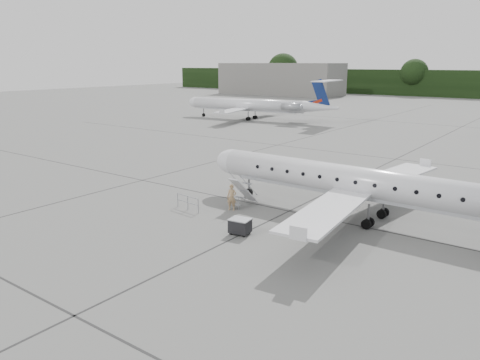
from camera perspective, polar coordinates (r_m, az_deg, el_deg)
The scene contains 8 objects.
ground at distance 26.68m, azimuth 9.31°, elevation -8.38°, with size 320.00×320.00×0.00m, color slate.
terminal_building at distance 155.03m, azimuth 4.92°, elevation 12.17°, with size 40.00×14.00×10.00m, color slate.
main_regional_jet at distance 31.23m, azimuth 14.94°, elevation 1.43°, with size 27.50×19.80×7.05m, color silver, non-canonical shape.
airstair at distance 33.83m, azimuth 0.40°, elevation -1.35°, with size 0.85×2.40×2.21m, color silver, non-canonical shape.
passenger at distance 32.85m, azimuth -1.02°, elevation -2.13°, with size 0.68×0.45×1.87m, color #9B7B55.
safety_railing at distance 33.22m, azimuth -6.39°, elevation -2.81°, with size 2.20×0.08×1.00m, color gray, non-canonical shape.
baggage_cart at distance 28.46m, azimuth 0.00°, elevation -5.63°, with size 1.18×0.96×1.03m, color black, non-canonical shape.
bg_regional_left at distance 86.16m, azimuth 0.83°, elevation 9.85°, with size 28.32×20.39×7.43m, color silver, non-canonical shape.
Camera 1 is at (10.95, -22.12, 10.12)m, focal length 35.00 mm.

